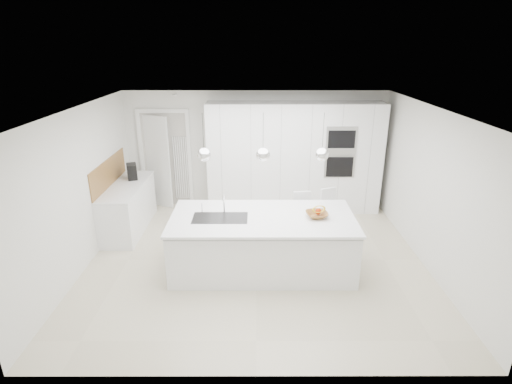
{
  "coord_description": "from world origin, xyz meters",
  "views": [
    {
      "loc": [
        -0.01,
        -5.87,
        3.41
      ],
      "look_at": [
        0.0,
        0.3,
        1.1
      ],
      "focal_mm": 28.0,
      "sensor_mm": 36.0,
      "label": 1
    }
  ],
  "objects_px": {
    "fruit_bowl": "(317,215)",
    "bar_stool_right": "(328,216)",
    "bar_stool_left": "(302,221)",
    "espresso_machine": "(132,171)",
    "island_base": "(262,245)"
  },
  "relations": [
    {
      "from": "fruit_bowl",
      "to": "bar_stool_right",
      "type": "height_order",
      "value": "fruit_bowl"
    },
    {
      "from": "bar_stool_left",
      "to": "bar_stool_right",
      "type": "bearing_deg",
      "value": 14.47
    },
    {
      "from": "island_base",
      "to": "espresso_machine",
      "type": "relative_size",
      "value": 9.32
    },
    {
      "from": "espresso_machine",
      "to": "bar_stool_left",
      "type": "xyz_separation_m",
      "value": [
        3.23,
        -1.09,
        -0.56
      ]
    },
    {
      "from": "fruit_bowl",
      "to": "bar_stool_right",
      "type": "bearing_deg",
      "value": 69.59
    },
    {
      "from": "espresso_machine",
      "to": "bar_stool_left",
      "type": "bearing_deg",
      "value": -37.9
    },
    {
      "from": "bar_stool_left",
      "to": "bar_stool_right",
      "type": "height_order",
      "value": "bar_stool_left"
    },
    {
      "from": "espresso_machine",
      "to": "bar_stool_left",
      "type": "distance_m",
      "value": 3.46
    },
    {
      "from": "espresso_machine",
      "to": "island_base",
      "type": "bearing_deg",
      "value": -56.01
    },
    {
      "from": "fruit_bowl",
      "to": "bar_stool_right",
      "type": "xyz_separation_m",
      "value": [
        0.37,
        0.98,
        -0.46
      ]
    },
    {
      "from": "bar_stool_right",
      "to": "bar_stool_left",
      "type": "bearing_deg",
      "value": -179.09
    },
    {
      "from": "fruit_bowl",
      "to": "bar_stool_left",
      "type": "relative_size",
      "value": 0.34
    },
    {
      "from": "island_base",
      "to": "bar_stool_left",
      "type": "distance_m",
      "value": 1.07
    },
    {
      "from": "fruit_bowl",
      "to": "espresso_machine",
      "type": "xyz_separation_m",
      "value": [
        -3.36,
        1.86,
        0.11
      ]
    },
    {
      "from": "fruit_bowl",
      "to": "espresso_machine",
      "type": "distance_m",
      "value": 3.84
    }
  ]
}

